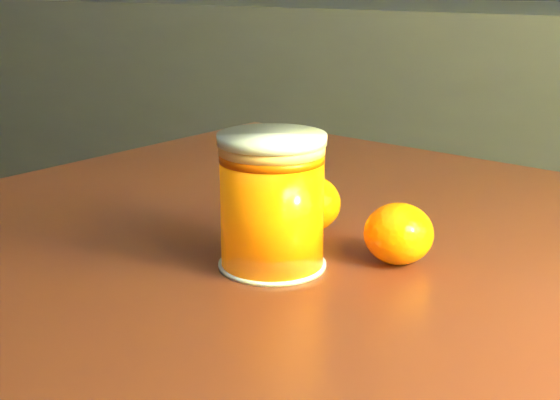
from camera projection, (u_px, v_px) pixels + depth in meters
The scene contains 5 objects.
kitchen_counter at pixel (297, 173), 2.10m from camera, with size 3.15×0.60×0.90m, color #48474B.
table at pixel (422, 364), 0.67m from camera, with size 1.10×0.85×0.75m.
juice_glass at pixel (272, 203), 0.61m from camera, with size 0.09×0.09×0.11m.
orange_front at pixel (308, 203), 0.71m from camera, with size 0.06×0.06×0.05m, color orange.
orange_back at pixel (399, 234), 0.63m from camera, with size 0.06×0.06×0.05m, color orange.
Camera 1 is at (0.99, -0.32, 0.99)m, focal length 50.00 mm.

